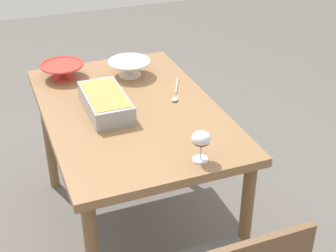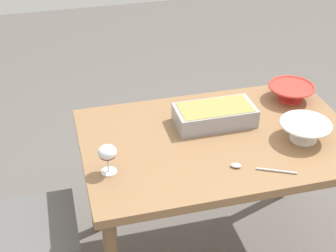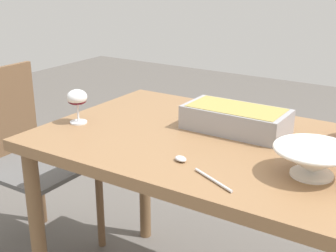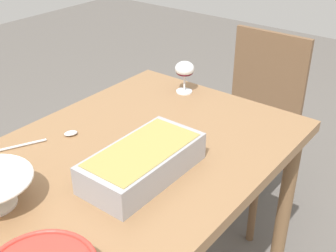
% 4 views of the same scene
% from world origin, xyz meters
% --- Properties ---
extents(dining_table, '(1.23, 0.80, 0.75)m').
position_xyz_m(dining_table, '(0.00, 0.00, 0.67)').
color(dining_table, olive).
rests_on(dining_table, ground_plane).
extents(chair, '(0.45, 0.40, 0.88)m').
position_xyz_m(chair, '(-0.98, -0.03, 0.48)').
color(chair, '#595959').
rests_on(chair, ground_plane).
extents(wine_glass, '(0.08, 0.08, 0.13)m').
position_xyz_m(wine_glass, '(-0.52, -0.13, 0.85)').
color(wine_glass, white).
rests_on(wine_glass, dining_table).
extents(casserole_dish, '(0.37, 0.18, 0.09)m').
position_xyz_m(casserole_dish, '(0.01, 0.11, 0.80)').
color(casserole_dish, '#99999E').
rests_on(casserole_dish, dining_table).
extents(mixing_bowl, '(0.23, 0.23, 0.09)m').
position_xyz_m(mixing_bowl, '(0.35, -0.11, 0.80)').
color(mixing_bowl, white).
rests_on(mixing_bowl, dining_table).
extents(serving_spoon, '(0.25, 0.13, 0.01)m').
position_xyz_m(serving_spoon, '(0.04, -0.25, 0.76)').
color(serving_spoon, silver).
rests_on(serving_spoon, dining_table).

